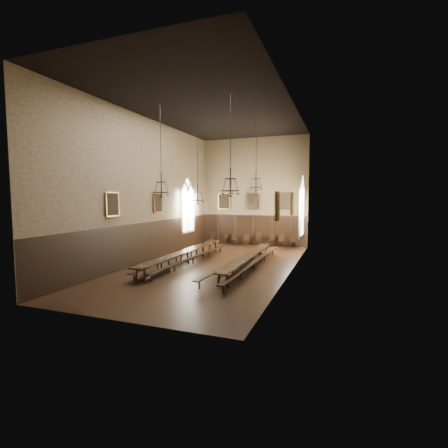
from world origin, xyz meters
The scene contains 34 objects.
floor centered at (0.00, 0.00, -0.01)m, with size 9.00×18.00×0.02m, color black.
ceiling centered at (0.00, 0.00, 9.01)m, with size 9.00×18.00×0.02m, color black.
wall_back centered at (0.00, 9.01, 4.50)m, with size 9.00×0.02×9.00m, color #877653.
wall_front centered at (0.00, -9.01, 4.50)m, with size 9.00×0.02×9.00m, color #877653.
wall_left centered at (-4.51, 0.00, 4.50)m, with size 0.02×18.00×9.00m, color #877653.
wall_right centered at (4.51, 0.00, 4.50)m, with size 0.02×18.00×9.00m, color #877653.
wainscot_panelling centered at (0.00, 0.00, 1.25)m, with size 9.00×18.00×2.50m, color black, non-canonical shape.
table_left centered at (-1.93, -0.04, 0.40)m, with size 0.78×10.33×0.81m.
table_right centered at (2.03, 0.14, 0.37)m, with size 0.75×9.43×0.74m.
bench_left_outer centered at (-2.53, 0.01, 0.28)m, with size 0.56×9.83×0.44m.
bench_left_inner centered at (-1.43, 0.13, 0.28)m, with size 0.56×9.67×0.43m.
bench_right_inner centered at (1.36, -0.04, 0.29)m, with size 0.75×10.11×0.45m.
bench_right_outer centered at (2.48, -0.08, 0.31)m, with size 0.44×10.69×0.48m.
chair_0 centered at (-3.55, 8.54, 0.30)m, with size 0.46×0.46×0.98m.
chair_1 centered at (-2.40, 8.55, 0.27)m, with size 0.51×0.51×0.90m.
chair_2 centered at (-1.58, 8.58, 0.28)m, with size 0.53×0.53×0.94m.
chair_3 centered at (-0.48, 8.51, 0.27)m, with size 0.45×0.45×0.90m.
chair_4 centered at (0.54, 8.52, 0.31)m, with size 0.49×0.49×1.03m.
chair_5 centered at (1.61, 8.58, 0.29)m, with size 0.50×0.50×0.96m.
chair_6 centered at (2.49, 8.55, 0.31)m, with size 0.55×0.55×1.04m.
chair_7 centered at (3.44, 8.54, 0.29)m, with size 0.53×0.53×0.95m.
chandelier_back_left centered at (-2.03, 2.17, 4.19)m, with size 0.87×0.87×5.31m.
chandelier_back_right centered at (1.81, 2.76, 4.99)m, with size 0.84×0.84×4.45m.
chandelier_front_left centered at (-2.24, -2.11, 4.65)m, with size 0.86×0.86×4.81m.
chandelier_front_right centered at (1.90, -2.58, 4.69)m, with size 0.91×0.91×4.77m.
portrait_back_0 centered at (-2.60, 8.88, 3.70)m, with size 1.10×0.12×1.40m.
portrait_back_1 centered at (0.00, 8.88, 3.70)m, with size 1.10×0.12×1.40m.
portrait_back_2 centered at (2.60, 8.88, 3.70)m, with size 1.10×0.12×1.40m.
portrait_left_0 centered at (-4.38, 1.00, 3.70)m, with size 0.12×1.00×1.30m.
portrait_left_1 centered at (-4.38, -3.50, 3.70)m, with size 0.12×1.00×1.30m.
portrait_right_0 centered at (4.38, 1.00, 3.70)m, with size 0.12×1.00×1.30m.
portrait_right_1 centered at (4.38, -3.50, 3.70)m, with size 0.12×1.00×1.30m.
window_right centered at (4.43, 5.50, 3.40)m, with size 0.20×2.20×4.60m, color white, non-canonical shape.
window_left centered at (-4.43, 5.50, 3.40)m, with size 0.20×2.20×4.60m, color white, non-canonical shape.
Camera 1 is at (7.03, -17.60, 4.12)m, focal length 26.00 mm.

